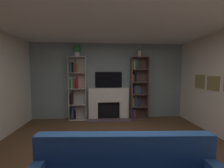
{
  "coord_description": "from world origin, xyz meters",
  "views": [
    {
      "loc": [
        -0.26,
        -2.41,
        1.57
      ],
      "look_at": [
        0.0,
        1.07,
        1.3
      ],
      "focal_mm": 23.79,
      "sensor_mm": 36.0,
      "label": 1
    }
  ],
  "objects_px": {
    "fireplace": "(109,103)",
    "vase_with_flowers": "(140,53)",
    "tv": "(109,80)",
    "potted_plant": "(77,50)",
    "bookshelf_left": "(76,88)",
    "bookshelf_right": "(137,89)"
  },
  "relations": [
    {
      "from": "fireplace",
      "to": "vase_with_flowers",
      "type": "bearing_deg",
      "value": -2.51
    },
    {
      "from": "fireplace",
      "to": "tv",
      "type": "xyz_separation_m",
      "value": [
        0.0,
        0.07,
        0.78
      ]
    },
    {
      "from": "potted_plant",
      "to": "vase_with_flowers",
      "type": "distance_m",
      "value": 2.07
    },
    {
      "from": "fireplace",
      "to": "tv",
      "type": "relative_size",
      "value": 1.6
    },
    {
      "from": "bookshelf_left",
      "to": "vase_with_flowers",
      "type": "bearing_deg",
      "value": -1.38
    },
    {
      "from": "bookshelf_right",
      "to": "potted_plant",
      "type": "height_order",
      "value": "potted_plant"
    },
    {
      "from": "tv",
      "to": "vase_with_flowers",
      "type": "relative_size",
      "value": 2.23
    },
    {
      "from": "bookshelf_right",
      "to": "potted_plant",
      "type": "relative_size",
      "value": 5.49
    },
    {
      "from": "bookshelf_left",
      "to": "potted_plant",
      "type": "xyz_separation_m",
      "value": [
        0.06,
        -0.05,
        1.24
      ]
    },
    {
      "from": "vase_with_flowers",
      "to": "tv",
      "type": "bearing_deg",
      "value": 173.41
    },
    {
      "from": "fireplace",
      "to": "bookshelf_left",
      "type": "bearing_deg",
      "value": 179.7
    },
    {
      "from": "tv",
      "to": "bookshelf_right",
      "type": "height_order",
      "value": "bookshelf_right"
    },
    {
      "from": "fireplace",
      "to": "bookshelf_left",
      "type": "height_order",
      "value": "bookshelf_left"
    },
    {
      "from": "tv",
      "to": "potted_plant",
      "type": "relative_size",
      "value": 2.38
    },
    {
      "from": "fireplace",
      "to": "vase_with_flowers",
      "type": "distance_m",
      "value": 1.96
    },
    {
      "from": "fireplace",
      "to": "bookshelf_right",
      "type": "distance_m",
      "value": 1.07
    },
    {
      "from": "tv",
      "to": "bookshelf_left",
      "type": "height_order",
      "value": "bookshelf_left"
    },
    {
      "from": "vase_with_flowers",
      "to": "bookshelf_left",
      "type": "bearing_deg",
      "value": 178.62
    },
    {
      "from": "potted_plant",
      "to": "vase_with_flowers",
      "type": "relative_size",
      "value": 0.93
    },
    {
      "from": "bookshelf_left",
      "to": "bookshelf_right",
      "type": "relative_size",
      "value": 1.0
    },
    {
      "from": "tv",
      "to": "potted_plant",
      "type": "bearing_deg",
      "value": -173.37
    },
    {
      "from": "tv",
      "to": "bookshelf_left",
      "type": "relative_size",
      "value": 0.43
    }
  ]
}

